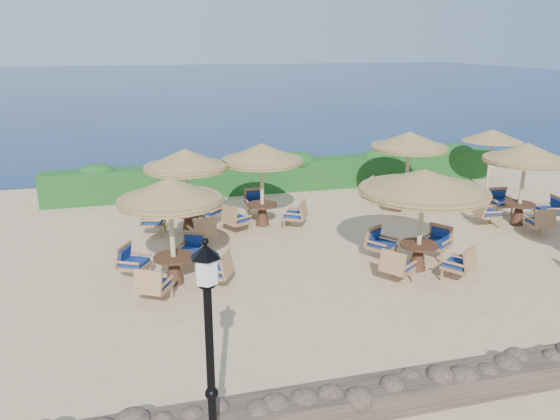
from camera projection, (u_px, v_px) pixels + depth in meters
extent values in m
plane|color=#D5B487|center=(353.00, 256.00, 15.01)|extent=(120.00, 120.00, 0.00)
plane|color=#0B1B4A|center=(172.00, 82.00, 79.66)|extent=(160.00, 160.00, 0.00)
cube|color=#17481A|center=(284.00, 175.00, 21.48)|extent=(18.00, 0.90, 1.20)
cube|color=brown|center=(492.00, 377.00, 9.22)|extent=(15.00, 0.65, 0.44)
cylinder|color=black|center=(211.00, 370.00, 7.10)|extent=(0.11, 0.11, 2.40)
cylinder|color=silver|center=(206.00, 269.00, 6.68)|extent=(0.30, 0.30, 0.36)
cone|color=black|center=(205.00, 251.00, 6.61)|extent=(0.40, 0.40, 0.18)
cylinder|color=beige|center=(489.00, 163.00, 21.38)|extent=(0.10, 0.10, 2.20)
cone|color=olive|center=(493.00, 135.00, 21.06)|extent=(2.30, 2.30, 0.45)
cylinder|color=beige|center=(172.00, 237.00, 12.96)|extent=(0.12, 0.12, 2.40)
cone|color=olive|center=(169.00, 189.00, 12.61)|extent=(2.47, 2.47, 0.55)
cylinder|color=olive|center=(170.00, 201.00, 12.70)|extent=(2.43, 2.43, 0.14)
cylinder|color=#4B2C1B|center=(173.00, 257.00, 13.12)|extent=(0.96, 0.96, 0.06)
cone|color=#4B2C1B|center=(174.00, 271.00, 13.22)|extent=(0.44, 0.44, 0.64)
cylinder|color=beige|center=(420.00, 226.00, 13.75)|extent=(0.12, 0.12, 2.40)
cone|color=olive|center=(424.00, 180.00, 13.40)|extent=(3.24, 3.24, 0.55)
cylinder|color=olive|center=(423.00, 191.00, 13.49)|extent=(3.18, 3.18, 0.14)
cylinder|color=#4B2C1B|center=(419.00, 245.00, 13.91)|extent=(0.96, 0.96, 0.06)
cone|color=#4B2C1B|center=(418.00, 258.00, 14.01)|extent=(0.44, 0.44, 0.64)
cylinder|color=beige|center=(187.00, 197.00, 16.32)|extent=(0.12, 0.12, 2.40)
cone|color=olive|center=(185.00, 158.00, 15.97)|extent=(2.47, 2.47, 0.55)
cylinder|color=olive|center=(185.00, 167.00, 16.05)|extent=(2.42, 2.42, 0.14)
cylinder|color=#4B2C1B|center=(188.00, 213.00, 16.47)|extent=(0.96, 0.96, 0.06)
cone|color=#4B2C1B|center=(188.00, 224.00, 16.57)|extent=(0.44, 0.44, 0.64)
cylinder|color=beige|center=(262.00, 189.00, 17.17)|extent=(0.12, 0.12, 2.40)
cone|color=olive|center=(262.00, 152.00, 16.82)|extent=(2.55, 2.55, 0.55)
cylinder|color=olive|center=(262.00, 161.00, 16.91)|extent=(2.50, 2.50, 0.14)
cylinder|color=#4B2C1B|center=(262.00, 205.00, 17.33)|extent=(0.96, 0.96, 0.06)
cone|color=#4B2C1B|center=(262.00, 215.00, 17.43)|extent=(0.44, 0.44, 0.64)
cylinder|color=beige|center=(407.00, 172.00, 19.34)|extent=(0.12, 0.12, 2.40)
cone|color=olive|center=(409.00, 139.00, 18.99)|extent=(2.69, 2.69, 0.55)
cylinder|color=olive|center=(409.00, 147.00, 19.07)|extent=(2.64, 2.64, 0.14)
cylinder|color=#4B2C1B|center=(406.00, 187.00, 19.49)|extent=(0.96, 0.96, 0.06)
cone|color=#4B2C1B|center=(405.00, 196.00, 19.60)|extent=(0.44, 0.44, 0.64)
cylinder|color=beige|center=(522.00, 188.00, 17.25)|extent=(0.12, 0.12, 2.40)
cone|color=olive|center=(527.00, 152.00, 16.90)|extent=(2.61, 2.61, 0.55)
cylinder|color=olive|center=(525.00, 160.00, 16.98)|extent=(2.56, 2.56, 0.14)
cylinder|color=#4B2C1B|center=(520.00, 204.00, 17.40)|extent=(0.96, 0.96, 0.06)
cone|color=#4B2C1B|center=(518.00, 214.00, 17.50)|extent=(0.44, 0.44, 0.64)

